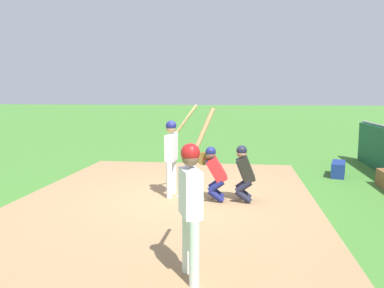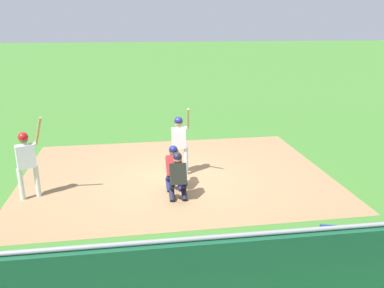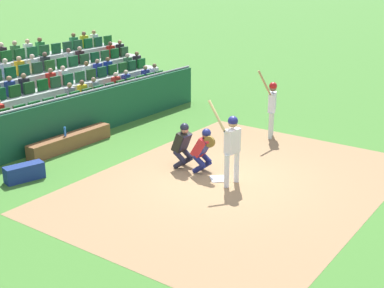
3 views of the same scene
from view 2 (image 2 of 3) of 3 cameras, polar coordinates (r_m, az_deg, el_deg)
name	(u,v)px [view 2 (image 2 of 3)]	position (r m, az deg, el deg)	size (l,w,h in m)	color
ground_plane	(178,180)	(11.37, -2.14, -5.37)	(160.00, 160.00, 0.00)	#40782D
infield_dirt_patch	(176,174)	(11.82, -2.40, -4.41)	(9.09, 6.77, 0.01)	#987750
home_plate_marker	(178,180)	(11.36, -2.14, -5.29)	(0.44, 0.44, 0.02)	white
batter_at_plate	(179,139)	(11.39, -1.91, 0.70)	(0.58, 0.72, 2.17)	silver
catcher_crouching	(174,165)	(10.53, -2.63, -3.15)	(0.48, 0.72, 1.26)	navy
home_plate_umpire	(178,174)	(9.92, -2.10, -4.50)	(0.46, 0.46, 1.30)	#1D1E30
dugout_wall	(216,279)	(6.24, 3.59, -19.19)	(12.24, 0.24, 1.46)	#175032
dugout_bench	(244,279)	(7.08, 7.66, -19.13)	(2.98, 0.40, 0.44)	brown
water_bottle_on_bench	(256,260)	(6.93, 9.34, -16.47)	(0.07, 0.07, 0.28)	blue
equipment_duffel_bag	(346,239)	(8.68, 21.71, -12.90)	(1.00, 0.36, 0.42)	navy
on_deck_batter	(26,158)	(10.72, -23.19, -1.87)	(0.84, 0.47, 2.23)	silver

